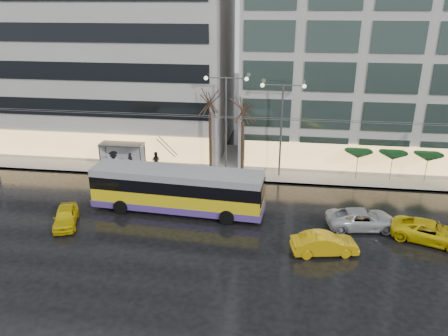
% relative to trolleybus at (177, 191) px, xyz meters
% --- Properties ---
extents(ground, '(140.00, 140.00, 0.00)m').
position_rel_trolleybus_xyz_m(ground, '(0.69, -2.62, -1.67)').
color(ground, black).
rests_on(ground, ground).
extents(sidewalk, '(80.00, 10.00, 0.15)m').
position_rel_trolleybus_xyz_m(sidewalk, '(2.69, 11.38, -1.59)').
color(sidewalk, gray).
rests_on(sidewalk, ground).
extents(kerb, '(80.00, 0.10, 0.15)m').
position_rel_trolleybus_xyz_m(kerb, '(2.69, 6.43, -1.59)').
color(kerb, slate).
rests_on(kerb, ground).
extents(building_left, '(34.00, 14.00, 22.00)m').
position_rel_trolleybus_xyz_m(building_left, '(-15.31, 16.38, 9.48)').
color(building_left, '#A4A19D').
rests_on(building_left, sidewalk).
extents(building_right, '(32.00, 14.00, 25.00)m').
position_rel_trolleybus_xyz_m(building_right, '(19.69, 16.38, 10.98)').
color(building_right, '#A4A19D').
rests_on(building_right, sidewalk).
extents(trolleybus, '(13.46, 5.59, 6.17)m').
position_rel_trolleybus_xyz_m(trolleybus, '(0.00, 0.00, 0.00)').
color(trolleybus, yellow).
rests_on(trolleybus, ground).
extents(catenary, '(42.24, 5.12, 7.00)m').
position_rel_trolleybus_xyz_m(catenary, '(1.69, 5.32, 2.58)').
color(catenary, '#595B60').
rests_on(catenary, ground).
extents(bus_shelter, '(4.20, 1.60, 2.51)m').
position_rel_trolleybus_xyz_m(bus_shelter, '(-7.70, 8.07, 0.29)').
color(bus_shelter, '#595B60').
rests_on(bus_shelter, sidewalk).
extents(street_lamp_near, '(3.96, 0.36, 9.03)m').
position_rel_trolleybus_xyz_m(street_lamp_near, '(2.69, 8.18, 4.32)').
color(street_lamp_near, '#595B60').
rests_on(street_lamp_near, sidewalk).
extents(street_lamp_far, '(3.96, 0.36, 8.53)m').
position_rel_trolleybus_xyz_m(street_lamp_far, '(7.69, 8.18, 4.04)').
color(street_lamp_far, '#595B60').
rests_on(street_lamp_far, sidewalk).
extents(tree_a, '(3.20, 3.20, 8.40)m').
position_rel_trolleybus_xyz_m(tree_a, '(1.19, 8.38, 5.42)').
color(tree_a, black).
rests_on(tree_a, sidewalk).
extents(tree_b, '(3.20, 3.20, 7.70)m').
position_rel_trolleybus_xyz_m(tree_b, '(4.19, 8.58, 4.73)').
color(tree_b, black).
rests_on(tree_b, sidewalk).
extents(parasol_a, '(2.50, 2.50, 2.65)m').
position_rel_trolleybus_xyz_m(parasol_a, '(14.69, 8.38, 0.78)').
color(parasol_a, '#595B60').
rests_on(parasol_a, sidewalk).
extents(parasol_b, '(2.50, 2.50, 2.65)m').
position_rel_trolleybus_xyz_m(parasol_b, '(17.69, 8.38, 0.78)').
color(parasol_b, '#595B60').
rests_on(parasol_b, sidewalk).
extents(parasol_c, '(2.50, 2.50, 2.65)m').
position_rel_trolleybus_xyz_m(parasol_c, '(20.69, 8.38, 0.78)').
color(parasol_c, '#595B60').
rests_on(parasol_c, sidewalk).
extents(taxi_a, '(2.80, 4.20, 1.33)m').
position_rel_trolleybus_xyz_m(taxi_a, '(-7.62, -3.37, -1.01)').
color(taxi_a, '#D9BE0B').
rests_on(taxi_a, ground).
extents(taxi_b, '(4.50, 2.34, 1.41)m').
position_rel_trolleybus_xyz_m(taxi_b, '(10.88, -4.70, -0.96)').
color(taxi_b, '#D3A40B').
rests_on(taxi_b, ground).
extents(taxi_c, '(5.56, 3.92, 1.41)m').
position_rel_trolleybus_xyz_m(taxi_c, '(18.18, -2.13, -0.97)').
color(taxi_c, yellow).
rests_on(taxi_c, ground).
extents(sedan_silver, '(5.35, 3.03, 1.41)m').
position_rel_trolleybus_xyz_m(sedan_silver, '(13.83, -0.86, -0.97)').
color(sedan_silver, '#B0B0B5').
rests_on(sedan_silver, ground).
extents(pedestrian_a, '(1.26, 1.27, 2.19)m').
position_rel_trolleybus_xyz_m(pedestrian_a, '(-6.38, 7.39, -0.09)').
color(pedestrian_a, black).
rests_on(pedestrian_a, sidewalk).
extents(pedestrian_b, '(0.88, 0.70, 1.76)m').
position_rel_trolleybus_xyz_m(pedestrian_b, '(-4.10, 8.04, -0.64)').
color(pedestrian_b, black).
rests_on(pedestrian_b, sidewalk).
extents(pedestrian_c, '(1.24, 0.85, 2.11)m').
position_rel_trolleybus_xyz_m(pedestrian_c, '(-7.80, 6.78, -0.39)').
color(pedestrian_c, black).
rests_on(pedestrian_c, sidewalk).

